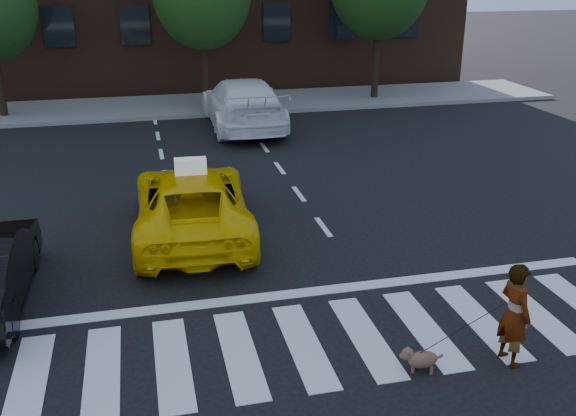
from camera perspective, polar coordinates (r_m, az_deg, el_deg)
The scene contains 9 objects.
ground at distance 10.09m, azimuth 1.43°, elevation -12.08°, with size 120.00×120.00×0.00m, color black.
crosswalk at distance 10.08m, azimuth 1.43°, elevation -12.06°, with size 13.00×2.40×0.01m, color silver.
stop_line at distance 11.41m, azimuth -0.63°, elevation -7.76°, with size 12.00×0.30×0.01m, color silver.
sidewalk_far at distance 26.30m, azimuth -8.43°, elevation 9.05°, with size 30.00×4.00×0.15m, color slate.
taxi at distance 13.80m, azimuth -8.55°, elevation 0.51°, with size 2.35×5.10×1.42m, color yellow.
white_suv at distance 22.65m, azimuth -4.03°, elevation 9.29°, with size 2.41×5.92×1.72m, color white.
woman at distance 9.86m, azimuth 19.48°, elevation -8.88°, with size 0.58×0.38×1.59m, color #999999.
dog at distance 9.61m, azimuth 11.61°, elevation -12.97°, with size 0.59×0.40×0.35m.
taxi_sign at distance 13.33m, azimuth -8.67°, elevation 3.71°, with size 0.65×0.28×0.32m, color white.
Camera 1 is at (-2.19, -8.14, 5.55)m, focal length 40.00 mm.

